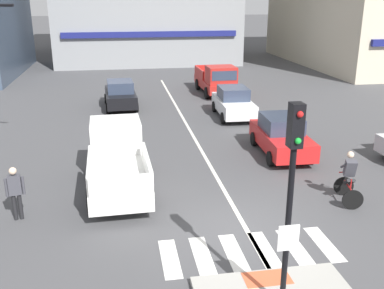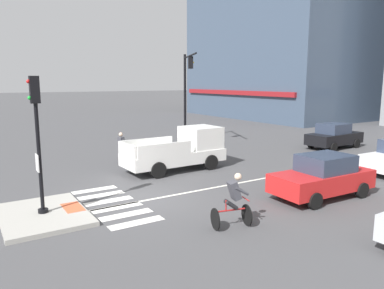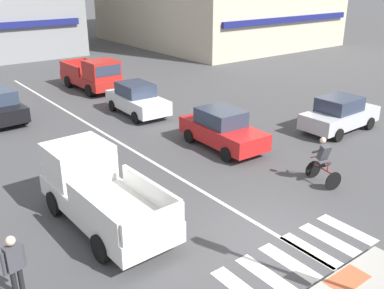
# 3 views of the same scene
# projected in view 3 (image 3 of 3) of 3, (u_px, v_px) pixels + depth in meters

# --- Properties ---
(ground_plane) EXTENTS (300.00, 300.00, 0.00)m
(ground_plane) POSITION_uv_depth(u_px,v_px,m) (268.00, 237.00, 12.21)
(ground_plane) COLOR #474749
(tactile_pad_front) EXTENTS (1.10, 0.60, 0.01)m
(tactile_pad_front) POSITION_uv_depth(u_px,v_px,m) (348.00, 279.00, 10.27)
(tactile_pad_front) COLOR #DB5B38
(tactile_pad_front) RESTS_ON traffic_island
(crosswalk_stripe_a) EXTENTS (0.44, 1.80, 0.01)m
(crosswalk_stripe_a) POSITION_uv_depth(u_px,v_px,m) (242.00, 289.00, 10.17)
(crosswalk_stripe_a) COLOR silver
(crosswalk_stripe_a) RESTS_ON ground
(crosswalk_stripe_b) EXTENTS (0.44, 1.80, 0.01)m
(crosswalk_stripe_b) POSITION_uv_depth(u_px,v_px,m) (266.00, 275.00, 10.65)
(crosswalk_stripe_b) COLOR silver
(crosswalk_stripe_b) RESTS_ON ground
(crosswalk_stripe_c) EXTENTS (0.44, 1.80, 0.01)m
(crosswalk_stripe_c) POSITION_uv_depth(u_px,v_px,m) (289.00, 262.00, 11.13)
(crosswalk_stripe_c) COLOR silver
(crosswalk_stripe_c) RESTS_ON ground
(crosswalk_stripe_d) EXTENTS (0.44, 1.80, 0.01)m
(crosswalk_stripe_d) POSITION_uv_depth(u_px,v_px,m) (310.00, 250.00, 11.60)
(crosswalk_stripe_d) COLOR silver
(crosswalk_stripe_d) RESTS_ON ground
(crosswalk_stripe_e) EXTENTS (0.44, 1.80, 0.01)m
(crosswalk_stripe_e) POSITION_uv_depth(u_px,v_px,m) (329.00, 239.00, 12.08)
(crosswalk_stripe_e) COLOR silver
(crosswalk_stripe_e) RESTS_ON ground
(crosswalk_stripe_f) EXTENTS (0.44, 1.80, 0.01)m
(crosswalk_stripe_f) POSITION_uv_depth(u_px,v_px,m) (347.00, 229.00, 12.56)
(crosswalk_stripe_f) COLOR silver
(crosswalk_stripe_f) RESTS_ON ground
(lane_centre_line) EXTENTS (0.14, 28.00, 0.01)m
(lane_centre_line) POSITION_uv_depth(u_px,v_px,m) (109.00, 136.00, 19.71)
(lane_centre_line) COLOR silver
(lane_centre_line) RESTS_ON ground
(car_white_eastbound_far) EXTENTS (1.95, 4.15, 1.64)m
(car_white_eastbound_far) POSITION_uv_depth(u_px,v_px,m) (137.00, 99.00, 22.60)
(car_white_eastbound_far) COLOR white
(car_white_eastbound_far) RESTS_ON ground
(car_silver_cross_right) EXTENTS (4.13, 1.90, 1.64)m
(car_silver_cross_right) POSITION_uv_depth(u_px,v_px,m) (340.00, 114.00, 20.17)
(car_silver_cross_right) COLOR silver
(car_silver_cross_right) RESTS_ON ground
(car_red_eastbound_mid) EXTENTS (1.97, 4.17, 1.64)m
(car_red_eastbound_mid) POSITION_uv_depth(u_px,v_px,m) (222.00, 129.00, 18.25)
(car_red_eastbound_mid) COLOR red
(car_red_eastbound_mid) RESTS_ON ground
(pickup_truck_red_eastbound_distant) EXTENTS (2.14, 5.14, 2.08)m
(pickup_truck_red_eastbound_distant) POSITION_uv_depth(u_px,v_px,m) (94.00, 76.00, 27.05)
(pickup_truck_red_eastbound_distant) COLOR red
(pickup_truck_red_eastbound_distant) RESTS_ON ground
(pickup_truck_white_westbound_near) EXTENTS (2.16, 5.15, 2.08)m
(pickup_truck_white_westbound_near) POSITION_uv_depth(u_px,v_px,m) (97.00, 190.00, 12.73)
(pickup_truck_white_westbound_near) COLOR white
(pickup_truck_white_westbound_near) RESTS_ON ground
(cyclist) EXTENTS (0.88, 1.21, 1.68)m
(cyclist) POSITION_uv_depth(u_px,v_px,m) (323.00, 160.00, 15.03)
(cyclist) COLOR black
(cyclist) RESTS_ON ground
(pedestrian_at_curb_left) EXTENTS (0.54, 0.28, 1.67)m
(pedestrian_at_curb_left) POSITION_uv_depth(u_px,v_px,m) (14.00, 263.00, 9.51)
(pedestrian_at_curb_left) COLOR black
(pedestrian_at_curb_left) RESTS_ON ground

